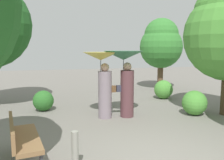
% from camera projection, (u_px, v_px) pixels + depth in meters
% --- Properties ---
extents(person_left, '(1.06, 1.06, 2.00)m').
position_uv_depth(person_left, '(103.00, 74.00, 7.15)').
color(person_left, gray).
rests_on(person_left, ground).
extents(person_right, '(1.21, 1.21, 2.04)m').
position_uv_depth(person_right, '(125.00, 70.00, 7.26)').
color(person_right, '#563338').
rests_on(person_right, ground).
extents(park_bench, '(0.75, 1.56, 0.83)m').
position_uv_depth(park_bench, '(21.00, 137.00, 4.38)').
color(park_bench, '#38383D').
rests_on(park_bench, ground).
extents(tree_near_right, '(2.18, 2.18, 3.63)m').
position_uv_depth(tree_near_right, '(161.00, 43.00, 12.19)').
color(tree_near_right, brown).
rests_on(tree_near_right, ground).
extents(bush_path_left, '(0.78, 0.78, 0.78)m').
position_uv_depth(bush_path_left, '(163.00, 89.00, 10.03)').
color(bush_path_left, '#4C9338').
rests_on(bush_path_left, ground).
extents(bush_path_right, '(0.70, 0.70, 0.70)m').
position_uv_depth(bush_path_right, '(43.00, 101.00, 8.09)').
color(bush_path_right, '#2D6B28').
rests_on(bush_path_right, ground).
extents(bush_behind_bench, '(0.78, 0.78, 0.78)m').
position_uv_depth(bush_behind_bench, '(194.00, 103.00, 7.59)').
color(bush_behind_bench, '#4C9338').
rests_on(bush_behind_bench, ground).
extents(path_marker_post, '(0.12, 0.12, 0.70)m').
position_uv_depth(path_marker_post, '(75.00, 151.00, 4.15)').
color(path_marker_post, gray).
rests_on(path_marker_post, ground).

